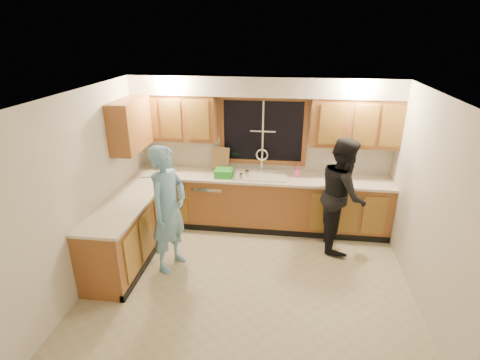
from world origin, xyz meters
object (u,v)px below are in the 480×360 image
sink (261,179)px  man (168,209)px  stove (110,253)px  woman (343,194)px  dishwasher (211,201)px  soap_bottle (298,171)px  bowl (332,178)px  dish_crate (224,173)px  knife_block (160,164)px

sink → man: (-1.14, -1.34, 0.03)m
stove → man: 0.93m
man → woman: bearing=-51.3°
dishwasher → man: (-0.29, -1.32, 0.49)m
soap_bottle → bowl: size_ratio=1.03×
man → soap_bottle: man is taller
stove → dish_crate: dish_crate is taller
sink → dish_crate: sink is taller
sink → soap_bottle: size_ratio=4.28×
knife_block → soap_bottle: 2.32m
sink → bowl: sink is taller
dish_crate → woman: bearing=-10.5°
sink → dishwasher: sink is taller
dish_crate → soap_bottle: size_ratio=1.37×
bowl → knife_block: bearing=178.7°
stove → sink: bearing=45.4°
dishwasher → woman: bearing=-11.9°
dishwasher → soap_bottle: 1.57m
soap_bottle → stove: bearing=-141.8°
sink → stove: size_ratio=0.96×
dishwasher → bowl: 2.06m
soap_bottle → sink: bearing=-174.5°
dishwasher → bowl: (1.99, 0.00, 0.53)m
man → dish_crate: man is taller
sink → woman: 1.35m
stove → bowl: 3.49m
knife_block → soap_bottle: knife_block is taller
dishwasher → woman: 2.21m
woman → bowl: 0.47m
dish_crate → stove: bearing=-125.1°
knife_block → man: bearing=-62.5°
bowl → soap_bottle: bearing=172.8°
knife_block → bowl: knife_block is taller
sink → woman: (1.27, -0.46, 0.01)m
sink → soap_bottle: 0.62m
sink → knife_block: 1.73m
sink → woman: woman is taller
knife_block → soap_bottle: size_ratio=1.06×
dish_crate → bowl: size_ratio=1.42×
dishwasher → bowl: size_ratio=4.22×
sink → dishwasher: 0.96m
man → soap_bottle: 2.23m
man → dish_crate: size_ratio=6.48×
sink → dish_crate: size_ratio=3.11×
stove → woman: size_ratio=0.52×
sink → knife_block: sink is taller
man → bowl: bearing=-41.1°
stove → knife_block: knife_block is taller
stove → dish_crate: size_ratio=3.26×
man → woman: size_ratio=1.03×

